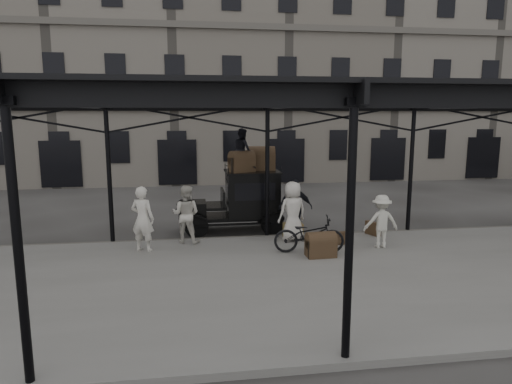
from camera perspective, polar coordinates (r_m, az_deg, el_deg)
ground at (r=13.50m, az=2.83°, el=-8.24°), size 120.00×120.00×0.00m
platform at (r=11.63m, az=4.77°, el=-10.89°), size 28.00×8.00×0.15m
canopy at (r=11.16m, az=4.78°, el=11.93°), size 22.50×9.00×4.74m
building_frontage at (r=30.82m, az=-3.76°, el=15.03°), size 64.00×8.00×14.00m
taxi at (r=16.21m, az=-1.59°, el=-0.77°), size 3.65×1.55×2.18m
porter_left at (r=13.81m, az=-13.99°, el=-3.27°), size 0.83×0.70×1.95m
porter_midleft at (r=14.47m, az=-8.75°, el=-2.74°), size 1.07×0.94×1.83m
porter_centre at (r=14.54m, az=4.60°, el=-2.42°), size 1.08×0.86×1.92m
porter_official at (r=15.11m, az=4.95°, el=-1.98°), size 1.17×0.61×1.91m
porter_right at (r=14.29m, az=15.38°, el=-3.56°), size 1.08×0.66×1.62m
bicycle at (r=13.44m, az=6.65°, el=-5.32°), size 2.13×1.02×1.07m
porter_roof at (r=15.89m, az=-1.69°, el=5.29°), size 0.74×0.85×1.50m
steamer_trunk_roof_near at (r=15.77m, az=-1.80°, el=3.65°), size 0.97×0.79×0.61m
steamer_trunk_roof_far at (r=16.31m, az=0.64°, el=4.01°), size 1.00×0.65×0.70m
steamer_trunk_platform at (r=13.18m, az=8.10°, el=-6.72°), size 0.84×0.54×0.60m
wicker_hamper at (r=14.97m, az=4.65°, el=-4.85°), size 0.61×0.46×0.50m
suitcase_upright at (r=15.80m, az=14.42°, el=-4.44°), size 0.38×0.61×0.45m
suitcase_flat at (r=14.48m, az=10.48°, el=-5.69°), size 0.61×0.21×0.40m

